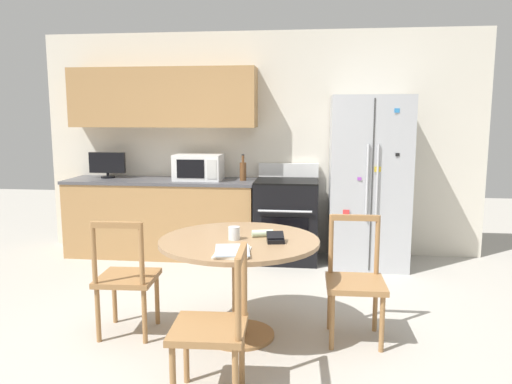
{
  "coord_description": "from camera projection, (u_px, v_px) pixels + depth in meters",
  "views": [
    {
      "loc": [
        0.67,
        -3.29,
        1.64
      ],
      "look_at": [
        0.14,
        1.15,
        0.95
      ],
      "focal_mm": 35.0,
      "sensor_mm": 36.0,
      "label": 1
    }
  ],
  "objects": [
    {
      "name": "kitchen_counter",
      "position": [
        163.0,
        217.0,
        5.86
      ],
      "size": [
        2.21,
        0.64,
        0.9
      ],
      "color": "#AD7F4C",
      "rests_on": "ground_plane"
    },
    {
      "name": "ground_plane",
      "position": [
        217.0,
        348.0,
        3.55
      ],
      "size": [
        14.0,
        14.0,
        0.0
      ],
      "primitive_type": "plane",
      "color": "#B2ADA3"
    },
    {
      "name": "microwave",
      "position": [
        199.0,
        167.0,
        5.73
      ],
      "size": [
        0.54,
        0.37,
        0.29
      ],
      "color": "white",
      "rests_on": "kitchen_counter"
    },
    {
      "name": "candle_glass",
      "position": [
        234.0,
        234.0,
        3.6
      ],
      "size": [
        0.08,
        0.08,
        0.09
      ],
      "color": "silver",
      "rests_on": "dining_table"
    },
    {
      "name": "mail_stack",
      "position": [
        232.0,
        251.0,
        3.25
      ],
      "size": [
        0.27,
        0.33,
        0.02
      ],
      "color": "white",
      "rests_on": "dining_table"
    },
    {
      "name": "dining_chair_right",
      "position": [
        355.0,
        282.0,
        3.64
      ],
      "size": [
        0.43,
        0.43,
        0.9
      ],
      "rotation": [
        0.0,
        0.0,
        3.16
      ],
      "color": "#9E7042",
      "rests_on": "ground_plane"
    },
    {
      "name": "dining_chair_left",
      "position": [
        126.0,
        279.0,
        3.71
      ],
      "size": [
        0.44,
        0.44,
        0.9
      ],
      "rotation": [
        0.0,
        0.0,
        6.33
      ],
      "color": "#9E7042",
      "rests_on": "ground_plane"
    },
    {
      "name": "countertop_tv",
      "position": [
        107.0,
        164.0,
        5.91
      ],
      "size": [
        0.43,
        0.16,
        0.31
      ],
      "color": "black",
      "rests_on": "kitchen_counter"
    },
    {
      "name": "dining_chair_near",
      "position": [
        214.0,
        328.0,
        2.85
      ],
      "size": [
        0.44,
        0.44,
        0.9
      ],
      "rotation": [
        0.0,
        0.0,
        1.62
      ],
      "color": "#9E7042",
      "rests_on": "ground_plane"
    },
    {
      "name": "refrigerator",
      "position": [
        368.0,
        182.0,
        5.44
      ],
      "size": [
        0.83,
        0.77,
        1.84
      ],
      "color": "#B2B5BA",
      "rests_on": "ground_plane"
    },
    {
      "name": "wallet",
      "position": [
        275.0,
        239.0,
        3.53
      ],
      "size": [
        0.14,
        0.15,
        0.07
      ],
      "color": "black",
      "rests_on": "dining_table"
    },
    {
      "name": "counter_bottle",
      "position": [
        243.0,
        171.0,
        5.69
      ],
      "size": [
        0.08,
        0.08,
        0.3
      ],
      "color": "brown",
      "rests_on": "kitchen_counter"
    },
    {
      "name": "dining_table",
      "position": [
        239.0,
        259.0,
        3.65
      ],
      "size": [
        1.17,
        1.17,
        0.75
      ],
      "color": "#997551",
      "rests_on": "ground_plane"
    },
    {
      "name": "oven_range",
      "position": [
        287.0,
        219.0,
        5.66
      ],
      "size": [
        0.7,
        0.68,
        1.08
      ],
      "color": "black",
      "rests_on": "ground_plane"
    },
    {
      "name": "folded_napkin",
      "position": [
        262.0,
        233.0,
        3.69
      ],
      "size": [
        0.17,
        0.09,
        0.05
      ],
      "color": "beige",
      "rests_on": "dining_table"
    },
    {
      "name": "back_wall",
      "position": [
        234.0,
        132.0,
        5.91
      ],
      "size": [
        5.2,
        0.44,
        2.6
      ],
      "color": "silver",
      "rests_on": "ground_plane"
    }
  ]
}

